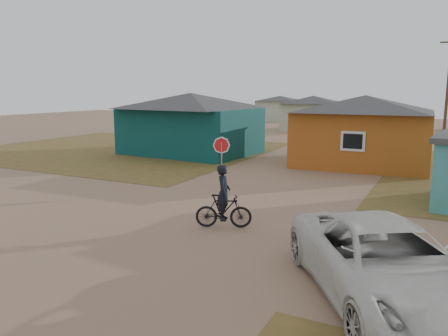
{
  "coord_description": "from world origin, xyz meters",
  "views": [
    {
      "loc": [
        6.61,
        -11.31,
        4.17
      ],
      "look_at": [
        -0.68,
        3.0,
        1.3
      ],
      "focal_mm": 35.0,
      "sensor_mm": 36.0,
      "label": 1
    }
  ],
  "objects": [
    {
      "name": "cyclist",
      "position": [
        0.73,
        0.2,
        0.71
      ],
      "size": [
        1.78,
        1.14,
        1.96
      ],
      "color": "black",
      "rests_on": "ground"
    },
    {
      "name": "house_pale_north",
      "position": [
        -14.0,
        46.0,
        1.75
      ],
      "size": [
        6.28,
        5.81,
        3.4
      ],
      "color": "#ADBBA1",
      "rests_on": "ground"
    },
    {
      "name": "utility_pole_near",
      "position": [
        6.5,
        22.0,
        4.14
      ],
      "size": [
        1.4,
        0.2,
        8.0
      ],
      "color": "#4E3B2E",
      "rests_on": "ground"
    },
    {
      "name": "house_teal",
      "position": [
        -8.5,
        13.5,
        2.05
      ],
      "size": [
        8.93,
        7.08,
        4.0
      ],
      "color": "#0A3A39",
      "rests_on": "ground"
    },
    {
      "name": "grass_nw",
      "position": [
        -14.0,
        13.0,
        0.01
      ],
      "size": [
        20.0,
        18.0,
        0.0
      ],
      "primitive_type": "cube",
      "color": "brown",
      "rests_on": "ground"
    },
    {
      "name": "stop_sign",
      "position": [
        -1.8,
        4.97,
        1.66
      ],
      "size": [
        0.73,
        0.07,
        2.24
      ],
      "color": "gray",
      "rests_on": "ground"
    },
    {
      "name": "house_pale_west",
      "position": [
        -6.0,
        34.0,
        1.86
      ],
      "size": [
        7.04,
        6.15,
        3.6
      ],
      "color": "#ADBBA1",
      "rests_on": "ground"
    },
    {
      "name": "ground",
      "position": [
        0.0,
        0.0,
        0.0
      ],
      "size": [
        120.0,
        120.0,
        0.0
      ],
      "primitive_type": "plane",
      "color": "#936E55"
    },
    {
      "name": "vehicle",
      "position": [
        5.76,
        -2.6,
        0.79
      ],
      "size": [
        5.29,
        6.24,
        1.59
      ],
      "primitive_type": "imported",
      "rotation": [
        0.0,
        0.0,
        0.57
      ],
      "color": "silver",
      "rests_on": "ground"
    },
    {
      "name": "house_yellow",
      "position": [
        2.5,
        14.0,
        2.0
      ],
      "size": [
        7.72,
        6.76,
        3.9
      ],
      "color": "#A9571A",
      "rests_on": "ground"
    }
  ]
}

